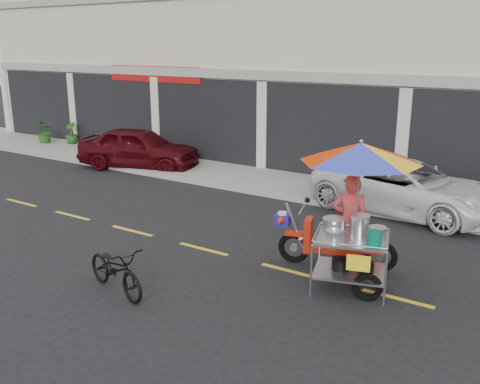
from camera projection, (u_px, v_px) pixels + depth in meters
The scene contains 9 objects.
ground at pixel (290, 271), 9.85m from camera, with size 90.00×90.00×0.00m, color black.
sidewalk at pixel (387, 198), 14.27m from camera, with size 45.00×3.00×0.15m, color gray.
centerline at pixel (290, 271), 9.85m from camera, with size 42.00×0.10×0.01m, color gold.
maroon_sedan at pixel (139, 148), 17.80m from camera, with size 1.63×4.05×1.38m, color #3E060B.
white_pickup at pixel (406, 187), 13.10m from camera, with size 2.14×4.64×1.29m, color white.
plant_tall at pixel (45, 132), 21.59m from camera, with size 0.83×0.72×0.92m, color #225218.
plant_short at pixel (71, 133), 21.44m from camera, with size 0.49×0.49×0.87m, color #225218.
near_bicycle at pixel (116, 269), 8.92m from camera, with size 0.56×1.59×0.84m, color black.
food_vendor_rig at pixel (354, 192), 9.07m from camera, with size 2.97×2.46×2.58m.
Camera 1 is at (4.21, -8.12, 4.06)m, focal length 40.00 mm.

